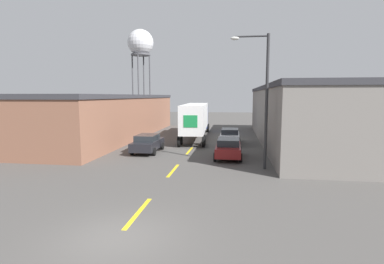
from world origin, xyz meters
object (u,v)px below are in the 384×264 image
Objects in this scene: semi_truck at (196,117)px; water_tower at (141,44)px; parked_car_left_far at (148,143)px; street_lamp at (263,93)px; parked_car_right_mid at (228,148)px; parked_car_right_far at (230,136)px.

water_tower is (-14.85, 26.20, 12.94)m from semi_truck.
parked_car_left_far is at bearing -71.73° from water_tower.
street_lamp reaches higher than parked_car_left_far.
street_lamp is at bearing -55.58° from parked_car_right_mid.
parked_car_right_far is 0.51× the size of street_lamp.
parked_car_right_far and parked_car_left_far have the same top height.
water_tower is at bearing 116.75° from parked_car_right_mid.
semi_truck is 15.83m from street_lamp.
parked_car_left_far is (-3.01, -9.66, -1.57)m from semi_truck.
water_tower reaches higher than street_lamp.
semi_truck is 3.35× the size of parked_car_right_far.
parked_car_left_far is 7.10m from parked_car_right_mid.
parked_car_left_far is 0.25× the size of water_tower.
parked_car_left_far is 0.51× the size of street_lamp.
street_lamp is at bearing -69.84° from semi_truck.
water_tower is 2.08× the size of street_lamp.
semi_truck is at bearing 113.28° from street_lamp.
parked_car_left_far is (-6.96, -5.68, 0.00)m from parked_car_right_far.
parked_car_left_far is at bearing -140.76° from parked_car_right_far.
parked_car_right_mid is (6.96, -1.44, 0.00)m from parked_car_left_far.
parked_car_right_mid is at bearing -11.68° from parked_car_left_far.
water_tower reaches higher than parked_car_left_far.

